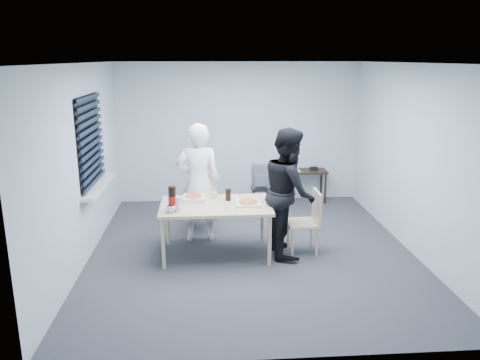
{
  "coord_description": "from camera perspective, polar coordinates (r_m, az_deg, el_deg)",
  "views": [
    {
      "loc": [
        -0.61,
        -6.18,
        2.67
      ],
      "look_at": [
        -0.15,
        0.1,
        1.02
      ],
      "focal_mm": 35.0,
      "sensor_mm": 36.0,
      "label": 1
    }
  ],
  "objects": [
    {
      "name": "stool",
      "position": [
        8.3,
        2.48,
        -1.67
      ],
      "size": [
        0.32,
        0.32,
        0.44
      ],
      "color": "black",
      "rests_on": "ground"
    },
    {
      "name": "soda_bottle",
      "position": [
        6.12,
        -8.25,
        -2.32
      ],
      "size": [
        0.1,
        0.1,
        0.33
      ],
      "rotation": [
        0.0,
        0.0,
        -0.31
      ],
      "color": "black",
      "rests_on": "dining_table"
    },
    {
      "name": "mug_a",
      "position": [
        6.1,
        -8.43,
        -3.49
      ],
      "size": [
        0.17,
        0.17,
        0.1
      ],
      "primitive_type": "imported",
      "rotation": [
        0.0,
        0.0,
        0.52
      ],
      "color": "white",
      "rests_on": "dining_table"
    },
    {
      "name": "pizza_box_a",
      "position": [
        6.56,
        -5.64,
        -2.2
      ],
      "size": [
        0.3,
        0.3,
        0.07
      ],
      "rotation": [
        0.0,
        0.0,
        0.18
      ],
      "color": "white",
      "rests_on": "dining_table"
    },
    {
      "name": "person_white",
      "position": [
        6.89,
        -5.08,
        -0.34
      ],
      "size": [
        0.65,
        0.42,
        1.77
      ],
      "primitive_type": "imported",
      "rotation": [
        0.0,
        0.0,
        3.14
      ],
      "color": "white",
      "rests_on": "ground"
    },
    {
      "name": "person_black",
      "position": [
        6.44,
        5.96,
        -1.45
      ],
      "size": [
        0.47,
        0.86,
        1.77
      ],
      "primitive_type": "imported",
      "rotation": [
        0.0,
        0.0,
        1.57
      ],
      "color": "black",
      "rests_on": "ground"
    },
    {
      "name": "chair_right",
      "position": [
        6.59,
        8.41,
        -4.54
      ],
      "size": [
        0.42,
        0.42,
        0.89
      ],
      "color": "beige",
      "rests_on": "ground"
    },
    {
      "name": "backpack",
      "position": [
        8.21,
        2.51,
        0.4
      ],
      "size": [
        0.3,
        0.22,
        0.41
      ],
      "rotation": [
        0.0,
        0.0,
        -0.16
      ],
      "color": "slate",
      "rests_on": "stool"
    },
    {
      "name": "cola_glass",
      "position": [
        6.53,
        -1.45,
        -1.79
      ],
      "size": [
        0.09,
        0.09,
        0.17
      ],
      "primitive_type": "cylinder",
      "rotation": [
        0.0,
        0.0,
        0.15
      ],
      "color": "black",
      "rests_on": "dining_table"
    },
    {
      "name": "rubber_band",
      "position": [
        6.15,
        -0.47,
        -3.63
      ],
      "size": [
        0.06,
        0.06,
        0.0
      ],
      "primitive_type": "torus",
      "rotation": [
        0.0,
        0.0,
        -0.1
      ],
      "color": "red",
      "rests_on": "dining_table"
    },
    {
      "name": "plastic_cups",
      "position": [
        6.13,
        -7.57,
        -2.91
      ],
      "size": [
        0.11,
        0.11,
        0.19
      ],
      "primitive_type": "cylinder",
      "rotation": [
        0.0,
        0.0,
        0.4
      ],
      "color": "silver",
      "rests_on": "dining_table"
    },
    {
      "name": "room",
      "position": [
        6.88,
        -17.47,
        3.75
      ],
      "size": [
        5.0,
        5.0,
        5.0
      ],
      "color": "#323238",
      "rests_on": "ground"
    },
    {
      "name": "dining_table",
      "position": [
        6.4,
        -2.98,
        -3.48
      ],
      "size": [
        1.5,
        0.95,
        0.73
      ],
      "color": "beige",
      "rests_on": "ground"
    },
    {
      "name": "mug_b",
      "position": [
        6.65,
        -3.17,
        -1.84
      ],
      "size": [
        0.1,
        0.1,
        0.09
      ],
      "primitive_type": "imported",
      "color": "white",
      "rests_on": "dining_table"
    },
    {
      "name": "pizza_box_b",
      "position": [
        6.37,
        0.97,
        -2.79
      ],
      "size": [
        0.32,
        0.32,
        0.05
      ],
      "rotation": [
        0.0,
        0.0,
        -0.16
      ],
      "color": "white",
      "rests_on": "dining_table"
    },
    {
      "name": "chair_far",
      "position": [
        7.5,
        -4.69,
        -2.05
      ],
      "size": [
        0.42,
        0.42,
        0.89
      ],
      "color": "beige",
      "rests_on": "ground"
    },
    {
      "name": "black_box",
      "position": [
        8.92,
        9.0,
        1.38
      ],
      "size": [
        0.14,
        0.1,
        0.06
      ],
      "primitive_type": "cube",
      "rotation": [
        0.0,
        0.0,
        0.02
      ],
      "color": "black",
      "rests_on": "side_table"
    },
    {
      "name": "side_table",
      "position": [
        8.91,
        7.58,
        0.69
      ],
      "size": [
        0.91,
        0.41,
        0.61
      ],
      "color": "black",
      "rests_on": "ground"
    },
    {
      "name": "papers",
      "position": [
        8.86,
        6.65,
        1.18
      ],
      "size": [
        0.25,
        0.31,
        0.0
      ],
      "primitive_type": "cube",
      "rotation": [
        0.0,
        0.0,
        0.21
      ],
      "color": "white",
      "rests_on": "side_table"
    }
  ]
}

